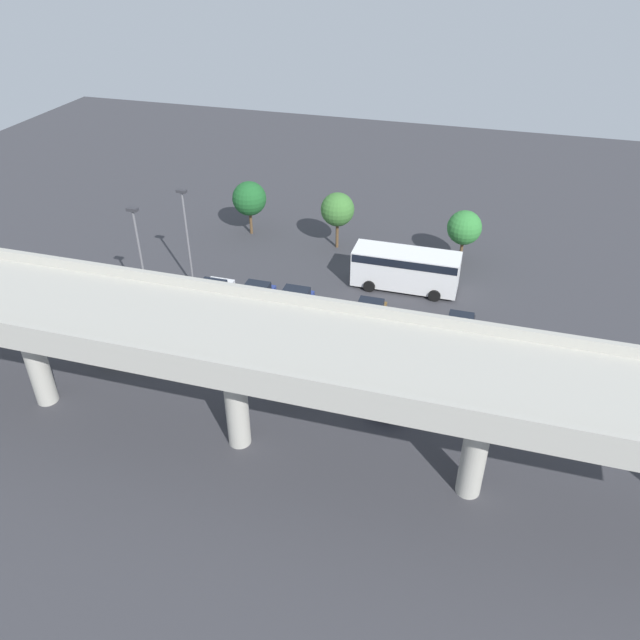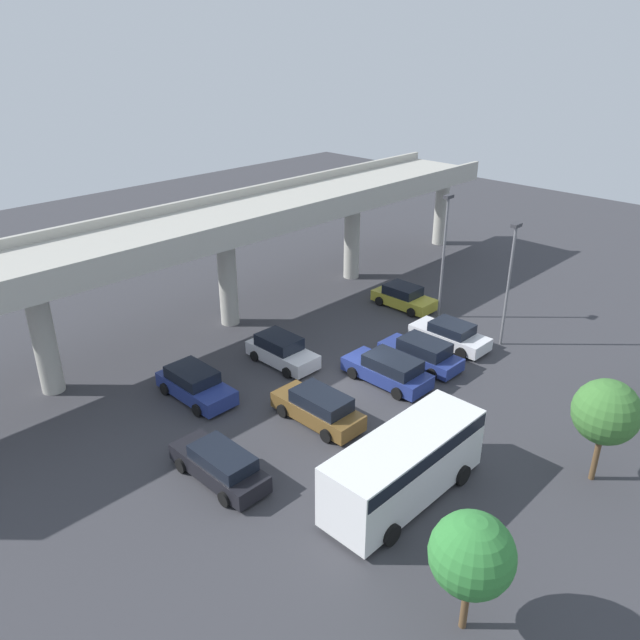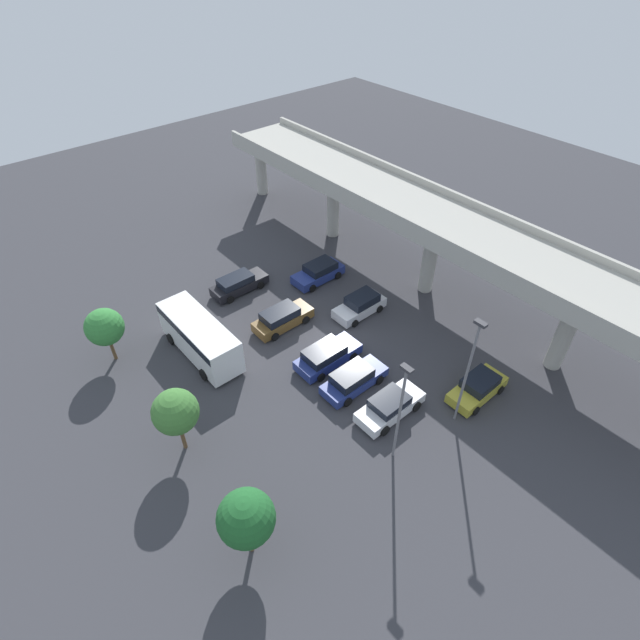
{
  "view_description": "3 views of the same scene",
  "coord_description": "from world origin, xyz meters",
  "px_view_note": "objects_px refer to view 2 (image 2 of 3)",
  "views": [
    {
      "loc": [
        -10.65,
        32.03,
        23.14
      ],
      "look_at": [
        -1.44,
        0.62,
        1.6
      ],
      "focal_mm": 35.0,
      "sensor_mm": 36.0,
      "label": 1
    },
    {
      "loc": [
        -22.0,
        -19.13,
        17.07
      ],
      "look_at": [
        0.4,
        2.81,
        2.56
      ],
      "focal_mm": 35.0,
      "sensor_mm": 36.0,
      "label": 2
    },
    {
      "loc": [
        19.79,
        -18.02,
        25.39
      ],
      "look_at": [
        -1.15,
        -0.1,
        1.72
      ],
      "focal_mm": 28.0,
      "sensor_mm": 36.0,
      "label": 3
    }
  ],
  "objects_px": {
    "parked_car_4": "(388,370)",
    "tree_front_left": "(472,555)",
    "tree_front_centre": "(606,412)",
    "parked_car_6": "(450,335)",
    "shuttle_bus": "(405,462)",
    "parked_car_1": "(195,384)",
    "parked_car_3": "(282,351)",
    "parked_car_7": "(404,297)",
    "parked_car_0": "(220,465)",
    "lamp_post_mid_lot": "(510,275)",
    "parked_car_5": "(421,353)",
    "parked_car_2": "(318,408)",
    "lamp_post_near_aisle": "(444,248)"
  },
  "relations": [
    {
      "from": "parked_car_0",
      "to": "tree_front_left",
      "type": "xyz_separation_m",
      "value": [
        0.97,
        -11.19,
        2.27
      ]
    },
    {
      "from": "parked_car_1",
      "to": "shuttle_bus",
      "type": "height_order",
      "value": "shuttle_bus"
    },
    {
      "from": "parked_car_6",
      "to": "lamp_post_near_aisle",
      "type": "relative_size",
      "value": 0.58
    },
    {
      "from": "parked_car_3",
      "to": "parked_car_4",
      "type": "bearing_deg",
      "value": 23.94
    },
    {
      "from": "parked_car_7",
      "to": "tree_front_left",
      "type": "height_order",
      "value": "tree_front_left"
    },
    {
      "from": "shuttle_bus",
      "to": "tree_front_centre",
      "type": "relative_size",
      "value": 1.63
    },
    {
      "from": "parked_car_4",
      "to": "parked_car_3",
      "type": "bearing_deg",
      "value": 23.94
    },
    {
      "from": "parked_car_1",
      "to": "parked_car_3",
      "type": "relative_size",
      "value": 1.05
    },
    {
      "from": "parked_car_6",
      "to": "shuttle_bus",
      "type": "relative_size",
      "value": 0.62
    },
    {
      "from": "parked_car_2",
      "to": "parked_car_7",
      "type": "height_order",
      "value": "parked_car_2"
    },
    {
      "from": "parked_car_3",
      "to": "parked_car_6",
      "type": "distance_m",
      "value": 10.14
    },
    {
      "from": "parked_car_2",
      "to": "shuttle_bus",
      "type": "relative_size",
      "value": 0.63
    },
    {
      "from": "parked_car_3",
      "to": "parked_car_4",
      "type": "distance_m",
      "value": 6.19
    },
    {
      "from": "parked_car_6",
      "to": "tree_front_left",
      "type": "xyz_separation_m",
      "value": [
        -16.15,
        -11.28,
        2.29
      ]
    },
    {
      "from": "lamp_post_near_aisle",
      "to": "parked_car_7",
      "type": "bearing_deg",
      "value": 96.64
    },
    {
      "from": "parked_car_5",
      "to": "tree_front_left",
      "type": "bearing_deg",
      "value": 130.43
    },
    {
      "from": "parked_car_2",
      "to": "lamp_post_mid_lot",
      "type": "relative_size",
      "value": 0.64
    },
    {
      "from": "lamp_post_mid_lot",
      "to": "parked_car_3",
      "type": "bearing_deg",
      "value": 144.58
    },
    {
      "from": "parked_car_7",
      "to": "shuttle_bus",
      "type": "relative_size",
      "value": 0.57
    },
    {
      "from": "parked_car_6",
      "to": "parked_car_7",
      "type": "bearing_deg",
      "value": -26.0
    },
    {
      "from": "parked_car_1",
      "to": "parked_car_7",
      "type": "xyz_separation_m",
      "value": [
        16.72,
        -0.49,
        -0.04
      ]
    },
    {
      "from": "parked_car_1",
      "to": "parked_car_2",
      "type": "distance_m",
      "value": 6.68
    },
    {
      "from": "parked_car_1",
      "to": "lamp_post_near_aisle",
      "type": "distance_m",
      "value": 17.78
    },
    {
      "from": "shuttle_bus",
      "to": "parked_car_0",
      "type": "bearing_deg",
      "value": 126.22
    },
    {
      "from": "parked_car_2",
      "to": "parked_car_4",
      "type": "relative_size",
      "value": 0.98
    },
    {
      "from": "parked_car_7",
      "to": "parked_car_3",
      "type": "bearing_deg",
      "value": -90.24
    },
    {
      "from": "parked_car_3",
      "to": "shuttle_bus",
      "type": "relative_size",
      "value": 0.57
    },
    {
      "from": "parked_car_2",
      "to": "shuttle_bus",
      "type": "height_order",
      "value": "shuttle_bus"
    },
    {
      "from": "parked_car_1",
      "to": "tree_front_left",
      "type": "relative_size",
      "value": 1.06
    },
    {
      "from": "parked_car_2",
      "to": "parked_car_7",
      "type": "relative_size",
      "value": 1.09
    },
    {
      "from": "parked_car_6",
      "to": "parked_car_7",
      "type": "relative_size",
      "value": 1.08
    },
    {
      "from": "parked_car_3",
      "to": "parked_car_6",
      "type": "relative_size",
      "value": 0.93
    },
    {
      "from": "shuttle_bus",
      "to": "tree_front_left",
      "type": "distance_m",
      "value": 6.3
    },
    {
      "from": "parked_car_4",
      "to": "tree_front_left",
      "type": "relative_size",
      "value": 1.13
    },
    {
      "from": "parked_car_4",
      "to": "parked_car_7",
      "type": "height_order",
      "value": "parked_car_4"
    },
    {
      "from": "tree_front_left",
      "to": "tree_front_centre",
      "type": "height_order",
      "value": "tree_front_centre"
    },
    {
      "from": "parked_car_2",
      "to": "tree_front_left",
      "type": "relative_size",
      "value": 1.1
    },
    {
      "from": "parked_car_7",
      "to": "lamp_post_near_aisle",
      "type": "bearing_deg",
      "value": 6.64
    },
    {
      "from": "parked_car_4",
      "to": "lamp_post_mid_lot",
      "type": "height_order",
      "value": "lamp_post_mid_lot"
    },
    {
      "from": "parked_car_5",
      "to": "tree_front_left",
      "type": "distance_m",
      "value": 17.24
    },
    {
      "from": "parked_car_0",
      "to": "parked_car_7",
      "type": "distance_m",
      "value": 20.59
    },
    {
      "from": "tree_front_left",
      "to": "shuttle_bus",
      "type": "bearing_deg",
      "value": 55.17
    },
    {
      "from": "parked_car_5",
      "to": "parked_car_7",
      "type": "relative_size",
      "value": 1.09
    },
    {
      "from": "parked_car_0",
      "to": "lamp_post_mid_lot",
      "type": "distance_m",
      "value": 19.88
    },
    {
      "from": "tree_front_centre",
      "to": "parked_car_6",
      "type": "bearing_deg",
      "value": 61.11
    },
    {
      "from": "parked_car_1",
      "to": "lamp_post_mid_lot",
      "type": "bearing_deg",
      "value": 63.58
    },
    {
      "from": "parked_car_3",
      "to": "tree_front_left",
      "type": "bearing_deg",
      "value": -24.49
    },
    {
      "from": "parked_car_6",
      "to": "tree_front_centre",
      "type": "distance_m",
      "value": 13.06
    },
    {
      "from": "lamp_post_near_aisle",
      "to": "lamp_post_mid_lot",
      "type": "relative_size",
      "value": 1.09
    },
    {
      "from": "tree_front_left",
      "to": "parked_car_4",
      "type": "bearing_deg",
      "value": 47.7
    }
  ]
}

